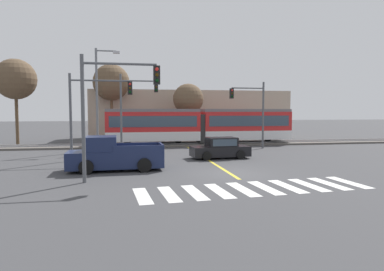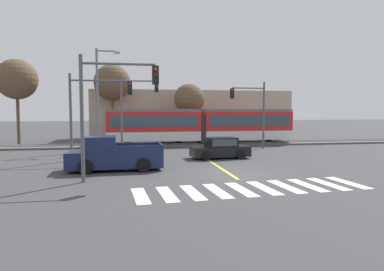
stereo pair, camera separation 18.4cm
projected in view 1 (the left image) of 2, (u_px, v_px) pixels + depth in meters
The scene contains 27 objects.
ground_plane at pixel (230, 173), 18.79m from camera, with size 200.00×200.00×0.00m, color #3D3D3F.
track_bed at pixel (184, 144), 34.19m from camera, with size 120.00×4.00×0.18m, color #56514C.
rail_near at pixel (185, 144), 33.47m from camera, with size 120.00×0.08×0.10m, color #939399.
rail_far at pixel (183, 142), 34.88m from camera, with size 120.00×0.08×0.10m, color #939399.
light_rail_tram at pixel (200, 125), 34.34m from camera, with size 18.50×2.64×3.43m.
crosswalk_stripe_0 at pixel (142, 196), 13.87m from camera, with size 0.56×2.80×0.01m, color silver.
crosswalk_stripe_1 at pixel (169, 194), 14.16m from camera, with size 0.56×2.80×0.01m, color silver.
crosswalk_stripe_2 at pixel (195, 192), 14.45m from camera, with size 0.56×2.80×0.01m, color silver.
crosswalk_stripe_3 at pixel (219, 191), 14.73m from camera, with size 0.56×2.80×0.01m, color silver.
crosswalk_stripe_4 at pixel (243, 189), 15.02m from camera, with size 0.56×2.80×0.01m, color silver.
crosswalk_stripe_5 at pixel (265, 188), 15.31m from camera, with size 0.56×2.80×0.01m, color silver.
crosswalk_stripe_6 at pixel (287, 186), 15.60m from camera, with size 0.56×2.80×0.01m, color silver.
crosswalk_stripe_7 at pixel (308, 185), 15.88m from camera, with size 0.56×2.80×0.01m, color silver.
crosswalk_stripe_8 at pixel (329, 184), 16.17m from camera, with size 0.56×2.80×0.01m, color silver.
crosswalk_stripe_9 at pixel (348, 182), 16.46m from camera, with size 0.56×2.80×0.01m, color silver.
lane_centre_line at pixel (206, 158), 24.68m from camera, with size 0.20×15.40×0.01m, color gold.
sedan_crossing at pixel (220, 149), 24.79m from camera, with size 4.31×2.14×1.52m.
pickup_truck at pixel (114, 156), 19.72m from camera, with size 5.45×2.34×1.98m.
traffic_light_near_left at pixel (110, 98), 16.34m from camera, with size 3.75×0.38×6.09m.
traffic_light_far_left at pixel (133, 102), 29.24m from camera, with size 3.25×0.38×6.56m.
traffic_light_mid_left at pixel (92, 103), 23.44m from camera, with size 4.25×0.38×5.98m.
traffic_light_far_right at pixel (252, 106), 30.89m from camera, with size 3.25×0.38×6.04m.
street_lamp_west at pixel (99, 93), 29.25m from camera, with size 2.07×0.28×8.74m.
bare_tree_far_west at pixel (15, 79), 34.62m from camera, with size 4.11×4.11×8.69m.
bare_tree_west at pixel (111, 83), 37.68m from camera, with size 4.01×4.01×8.57m.
bare_tree_east at pixel (188, 99), 37.62m from camera, with size 3.37×3.37×6.41m.
building_backdrop_far at pixel (190, 115), 43.71m from camera, with size 24.55×6.00×5.90m, color tan.
Camera 1 is at (-5.44, -17.90, 3.45)m, focal length 32.00 mm.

